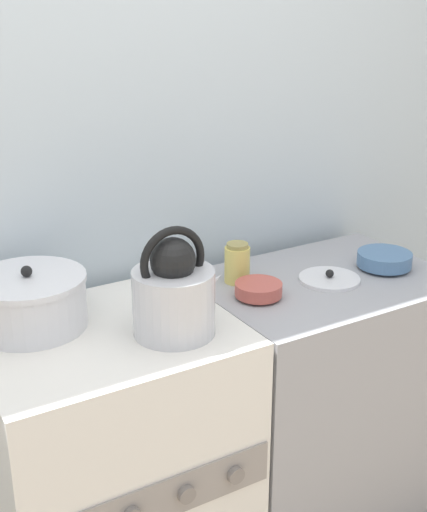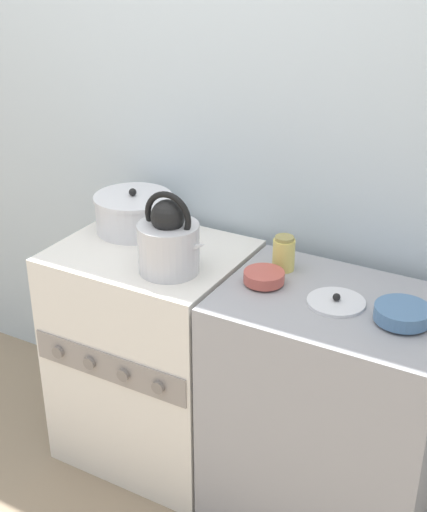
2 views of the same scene
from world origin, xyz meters
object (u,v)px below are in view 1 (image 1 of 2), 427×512
(cooking_pot, at_px, (30,302))
(storage_jar, at_px, (237,263))
(stove, at_px, (113,474))
(kettle, at_px, (174,293))
(enamel_bowl, at_px, (384,259))
(loose_pot_lid, at_px, (329,279))
(small_ceramic_bowl, at_px, (259,289))

(cooking_pot, bearing_deg, storage_jar, -0.90)
(cooking_pot, relative_size, storage_jar, 2.44)
(stove, distance_m, storage_jar, 0.67)
(kettle, bearing_deg, cooking_pot, 143.51)
(kettle, height_order, enamel_bowl, kettle)
(stove, bearing_deg, storage_jar, 13.43)
(storage_jar, height_order, loose_pot_lid, storage_jar)
(enamel_bowl, xyz_separation_m, loose_pot_lid, (-0.20, 0.01, -0.02))
(cooking_pot, height_order, loose_pot_lid, cooking_pot)
(cooking_pot, bearing_deg, small_ceramic_bowl, -12.80)
(enamel_bowl, relative_size, storage_jar, 1.39)
(stove, relative_size, storage_jar, 7.31)
(enamel_bowl, bearing_deg, cooking_pot, 171.67)
(stove, distance_m, cooking_pot, 0.53)
(small_ceramic_bowl, height_order, loose_pot_lid, small_ceramic_bowl)
(loose_pot_lid, bearing_deg, stove, 178.14)
(kettle, height_order, small_ceramic_bowl, kettle)
(enamel_bowl, distance_m, loose_pot_lid, 0.20)
(stove, relative_size, cooking_pot, 3.00)
(kettle, height_order, storage_jar, kettle)
(small_ceramic_bowl, xyz_separation_m, storage_jar, (0.01, 0.13, 0.03))
(stove, xyz_separation_m, kettle, (0.15, -0.10, 0.54))
(cooking_pot, height_order, storage_jar, cooking_pot)
(enamel_bowl, height_order, loose_pot_lid, enamel_bowl)
(enamel_bowl, height_order, small_ceramic_bowl, enamel_bowl)
(kettle, height_order, loose_pot_lid, kettle)
(cooking_pot, xyz_separation_m, storage_jar, (0.60, -0.01, -0.02))
(small_ceramic_bowl, distance_m, loose_pot_lid, 0.25)
(enamel_bowl, relative_size, small_ceramic_bowl, 1.25)
(stove, xyz_separation_m, small_ceramic_bowl, (0.45, -0.02, 0.45))
(small_ceramic_bowl, height_order, storage_jar, storage_jar)
(enamel_bowl, bearing_deg, stove, 177.86)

